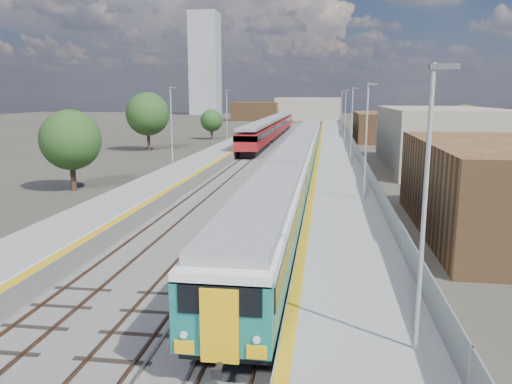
# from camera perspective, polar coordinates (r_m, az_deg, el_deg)

# --- Properties ---
(ground) EXTENTS (320.00, 320.00, 0.00)m
(ground) POSITION_cam_1_polar(r_m,az_deg,el_deg) (61.52, 4.21, 3.75)
(ground) COLOR #47443A
(ground) RESTS_ON ground
(ballast_bed) EXTENTS (10.50, 155.00, 0.06)m
(ballast_bed) POSITION_cam_1_polar(r_m,az_deg,el_deg) (64.18, 2.35, 4.10)
(ballast_bed) COLOR #565451
(ballast_bed) RESTS_ON ground
(tracks) EXTENTS (8.96, 160.00, 0.17)m
(tracks) POSITION_cam_1_polar(r_m,az_deg,el_deg) (65.77, 3.02, 4.33)
(tracks) COLOR #4C3323
(tracks) RESTS_ON ground
(platform_right) EXTENTS (4.70, 155.00, 8.52)m
(platform_right) POSITION_cam_1_polar(r_m,az_deg,el_deg) (63.81, 9.12, 4.39)
(platform_right) COLOR slate
(platform_right) RESTS_ON ground
(platform_left) EXTENTS (4.30, 155.00, 8.52)m
(platform_left) POSITION_cam_1_polar(r_m,az_deg,el_deg) (65.13, -3.62, 4.62)
(platform_left) COLOR slate
(platform_left) RESTS_ON ground
(buildings) EXTENTS (72.00, 185.50, 40.00)m
(buildings) POSITION_cam_1_polar(r_m,az_deg,el_deg) (151.16, -0.39, 12.14)
(buildings) COLOR brown
(buildings) RESTS_ON ground
(green_train) EXTENTS (2.75, 76.61, 3.03)m
(green_train) POSITION_cam_1_polar(r_m,az_deg,el_deg) (50.30, 5.09, 4.57)
(green_train) COLOR black
(green_train) RESTS_ON ground
(red_train) EXTENTS (2.94, 59.68, 3.72)m
(red_train) POSITION_cam_1_polar(r_m,az_deg,el_deg) (88.97, 1.88, 7.43)
(red_train) COLOR black
(red_train) RESTS_ON ground
(tree_a) EXTENTS (4.89, 4.89, 6.63)m
(tree_a) POSITION_cam_1_polar(r_m,az_deg,el_deg) (43.26, -20.43, 5.59)
(tree_a) COLOR #382619
(tree_a) RESTS_ON ground
(tree_b) EXTENTS (6.02, 6.02, 8.17)m
(tree_b) POSITION_cam_1_polar(r_m,az_deg,el_deg) (72.03, -12.28, 8.70)
(tree_b) COLOR #382619
(tree_b) RESTS_ON ground
(tree_c) EXTENTS (3.92, 3.92, 5.31)m
(tree_c) POSITION_cam_1_polar(r_m,az_deg,el_deg) (89.24, -5.11, 8.14)
(tree_c) COLOR #382619
(tree_c) RESTS_ON ground
(tree_d) EXTENTS (4.88, 4.88, 6.61)m
(tree_d) POSITION_cam_1_polar(r_m,az_deg,el_deg) (72.02, 22.65, 7.32)
(tree_d) COLOR #382619
(tree_d) RESTS_ON ground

